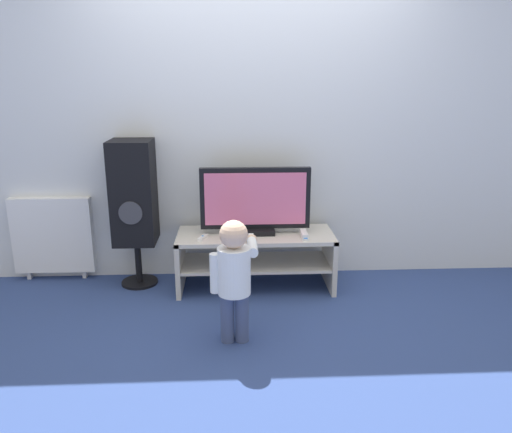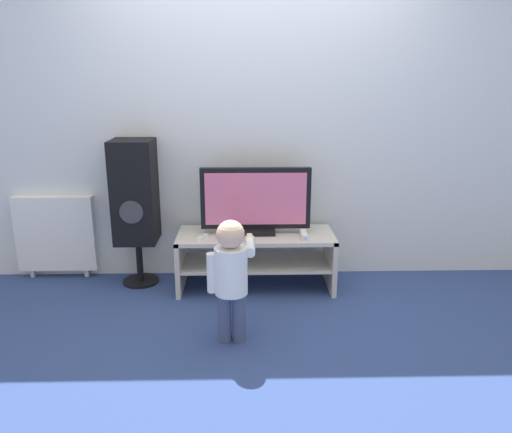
% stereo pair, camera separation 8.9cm
% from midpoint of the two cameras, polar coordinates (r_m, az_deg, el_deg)
% --- Properties ---
extents(ground_plane, '(16.00, 16.00, 0.00)m').
position_cam_midpoint_polar(ground_plane, '(3.74, -0.58, -9.42)').
color(ground_plane, navy).
extents(wall_back, '(10.00, 0.06, 2.60)m').
position_cam_midpoint_polar(wall_back, '(3.94, -0.96, 11.54)').
color(wall_back, silver).
rests_on(wall_back, ground_plane).
extents(tv_stand, '(1.19, 0.47, 0.43)m').
position_cam_midpoint_polar(tv_stand, '(3.85, -0.73, -3.99)').
color(tv_stand, beige).
rests_on(tv_stand, ground_plane).
extents(television, '(0.83, 0.20, 0.51)m').
position_cam_midpoint_polar(television, '(3.75, -0.76, 1.73)').
color(television, black).
rests_on(television, tv_stand).
extents(game_console, '(0.04, 0.17, 0.05)m').
position_cam_midpoint_polar(game_console, '(3.71, 4.83, -2.09)').
color(game_console, white).
rests_on(game_console, tv_stand).
extents(remote_primary, '(0.07, 0.13, 0.03)m').
position_cam_midpoint_polar(remote_primary, '(3.70, -6.79, -2.41)').
color(remote_primary, white).
rests_on(remote_primary, tv_stand).
extents(child, '(0.30, 0.45, 0.78)m').
position_cam_midpoint_polar(child, '(3.02, -3.32, -6.27)').
color(child, '#3F4C72').
rests_on(child, ground_plane).
extents(speaker_tower, '(0.31, 0.33, 1.14)m').
position_cam_midpoint_polar(speaker_tower, '(3.90, -14.43, 2.41)').
color(speaker_tower, black).
rests_on(speaker_tower, ground_plane).
extents(radiator, '(0.63, 0.08, 0.67)m').
position_cam_midpoint_polar(radiator, '(4.31, -22.74, -2.01)').
color(radiator, white).
rests_on(radiator, ground_plane).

